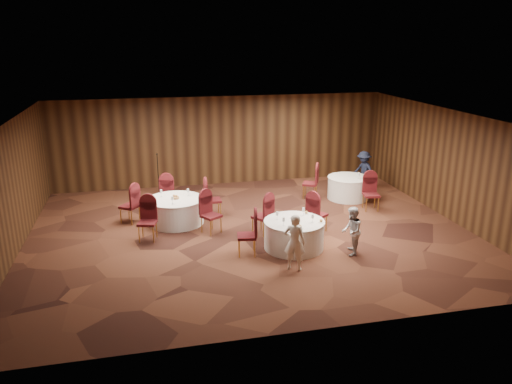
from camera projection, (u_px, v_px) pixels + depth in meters
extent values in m
plane|color=black|center=(251.00, 232.00, 13.89)|extent=(12.00, 12.00, 0.00)
plane|color=silver|center=(250.00, 118.00, 12.93)|extent=(12.00, 12.00, 0.00)
plane|color=black|center=(221.00, 141.00, 18.06)|extent=(12.00, 0.00, 12.00)
plane|color=black|center=(311.00, 251.00, 8.76)|extent=(12.00, 0.00, 12.00)
plane|color=black|center=(10.00, 192.00, 12.13)|extent=(0.00, 10.00, 10.00)
plane|color=black|center=(449.00, 165.00, 14.69)|extent=(0.00, 10.00, 10.00)
cylinder|color=silver|center=(294.00, 235.00, 12.76)|extent=(1.52, 1.52, 0.72)
cylinder|color=silver|center=(294.00, 221.00, 12.65)|extent=(1.55, 1.55, 0.03)
cylinder|color=silver|center=(176.00, 211.00, 14.48)|extent=(1.61, 1.61, 0.72)
cylinder|color=silver|center=(175.00, 199.00, 14.37)|extent=(1.64, 1.64, 0.03)
cylinder|color=silver|center=(348.00, 188.00, 16.70)|extent=(1.37, 1.37, 0.72)
cylinder|color=silver|center=(349.00, 178.00, 16.59)|extent=(1.40, 1.40, 0.03)
cylinder|color=silver|center=(298.00, 227.00, 12.23)|extent=(0.06, 0.06, 0.01)
cylinder|color=silver|center=(298.00, 225.00, 12.22)|extent=(0.01, 0.01, 0.11)
cone|color=silver|center=(298.00, 221.00, 12.19)|extent=(0.08, 0.08, 0.10)
cylinder|color=silver|center=(312.00, 222.00, 12.54)|extent=(0.06, 0.06, 0.01)
cylinder|color=silver|center=(312.00, 220.00, 12.53)|extent=(0.01, 0.01, 0.11)
cone|color=silver|center=(313.00, 216.00, 12.49)|extent=(0.08, 0.08, 0.10)
cylinder|color=silver|center=(284.00, 226.00, 12.32)|extent=(0.06, 0.06, 0.01)
cylinder|color=silver|center=(284.00, 223.00, 12.30)|extent=(0.01, 0.01, 0.11)
cone|color=silver|center=(284.00, 219.00, 12.27)|extent=(0.08, 0.08, 0.10)
cylinder|color=silver|center=(277.00, 219.00, 12.73)|extent=(0.06, 0.06, 0.01)
cylinder|color=silver|center=(277.00, 217.00, 12.72)|extent=(0.01, 0.01, 0.11)
cone|color=silver|center=(277.00, 213.00, 12.68)|extent=(0.08, 0.08, 0.10)
cylinder|color=silver|center=(303.00, 215.00, 13.02)|extent=(0.06, 0.06, 0.01)
cylinder|color=silver|center=(303.00, 213.00, 13.00)|extent=(0.01, 0.01, 0.11)
cone|color=silver|center=(303.00, 210.00, 12.97)|extent=(0.08, 0.08, 0.10)
cylinder|color=white|center=(300.00, 228.00, 12.16)|extent=(0.15, 0.15, 0.01)
sphere|color=#9E6B33|center=(300.00, 226.00, 12.14)|extent=(0.08, 0.08, 0.08)
cylinder|color=white|center=(321.00, 222.00, 12.55)|extent=(0.15, 0.15, 0.01)
sphere|color=#9E6B33|center=(321.00, 221.00, 12.53)|extent=(0.08, 0.08, 0.08)
cylinder|color=white|center=(306.00, 214.00, 13.14)|extent=(0.15, 0.15, 0.01)
sphere|color=#9E6B33|center=(306.00, 212.00, 13.13)|extent=(0.08, 0.08, 0.08)
cylinder|color=silver|center=(188.00, 196.00, 14.64)|extent=(0.06, 0.06, 0.01)
cylinder|color=silver|center=(188.00, 194.00, 14.62)|extent=(0.01, 0.01, 0.11)
cone|color=silver|center=(188.00, 190.00, 14.59)|extent=(0.08, 0.08, 0.10)
cylinder|color=silver|center=(161.00, 197.00, 14.55)|extent=(0.06, 0.06, 0.01)
cylinder|color=silver|center=(161.00, 195.00, 14.53)|extent=(0.01, 0.01, 0.11)
cone|color=silver|center=(161.00, 191.00, 14.50)|extent=(0.08, 0.08, 0.10)
cylinder|color=silver|center=(173.00, 204.00, 13.93)|extent=(0.06, 0.06, 0.01)
cylinder|color=silver|center=(173.00, 202.00, 13.92)|extent=(0.01, 0.01, 0.11)
cone|color=silver|center=(172.00, 198.00, 13.88)|extent=(0.08, 0.08, 0.10)
cylinder|color=olive|center=(175.00, 198.00, 14.36)|extent=(0.22, 0.22, 0.06)
sphere|color=#9E6B33|center=(174.00, 196.00, 14.36)|extent=(0.07, 0.07, 0.07)
sphere|color=#9E6B33|center=(176.00, 196.00, 14.33)|extent=(0.07, 0.07, 0.07)
cylinder|color=silver|center=(358.00, 179.00, 16.39)|extent=(0.06, 0.06, 0.01)
cylinder|color=silver|center=(358.00, 177.00, 16.38)|extent=(0.01, 0.01, 0.11)
cone|color=silver|center=(359.00, 174.00, 16.34)|extent=(0.08, 0.08, 0.10)
cylinder|color=black|center=(160.00, 199.00, 16.71)|extent=(0.24, 0.24, 0.02)
cylinder|color=black|center=(158.00, 176.00, 16.47)|extent=(0.02, 0.02, 1.55)
cylinder|color=black|center=(157.00, 154.00, 16.30)|extent=(0.04, 0.12, 0.04)
imported|color=white|center=(295.00, 242.00, 11.47)|extent=(0.59, 0.52, 1.37)
imported|color=silver|center=(352.00, 231.00, 12.31)|extent=(0.65, 0.73, 1.23)
imported|color=black|center=(364.00, 170.00, 17.60)|extent=(0.78, 1.01, 1.38)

